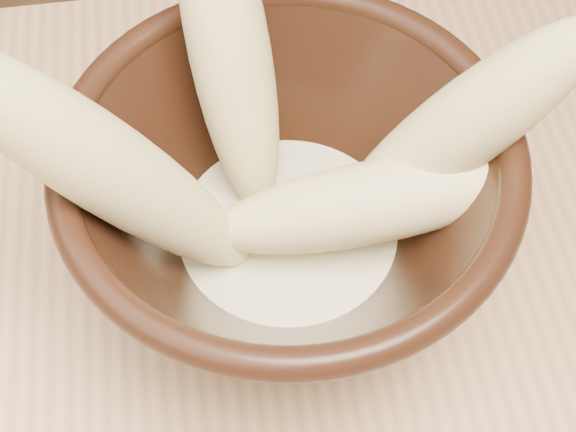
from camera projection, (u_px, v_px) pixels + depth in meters
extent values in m
cylinder|color=tan|center=(521.00, 253.00, 0.95)|extent=(0.05, 0.05, 0.71)
cylinder|color=black|center=(288.00, 266.00, 0.48)|extent=(0.10, 0.10, 0.01)
cylinder|color=black|center=(288.00, 246.00, 0.46)|extent=(0.10, 0.10, 0.01)
torus|color=black|center=(288.00, 153.00, 0.39)|extent=(0.23, 0.23, 0.02)
cylinder|color=beige|center=(288.00, 235.00, 0.45)|extent=(0.13, 0.13, 0.02)
ellipsoid|color=#D9C980|center=(229.00, 50.00, 0.41)|extent=(0.06, 0.14, 0.18)
ellipsoid|color=#D9C980|center=(111.00, 170.00, 0.37)|extent=(0.15, 0.06, 0.19)
ellipsoid|color=#D9C980|center=(455.00, 133.00, 0.40)|extent=(0.14, 0.05, 0.17)
ellipsoid|color=#D9C980|center=(368.00, 203.00, 0.41)|extent=(0.18, 0.05, 0.08)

